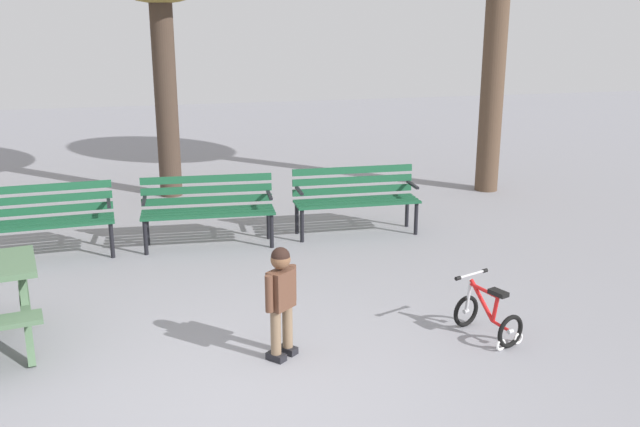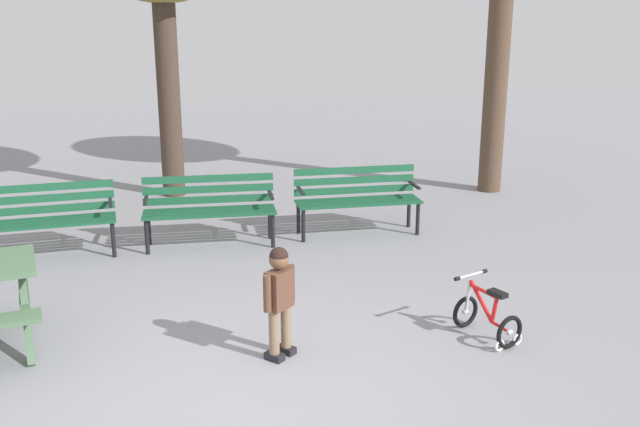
{
  "view_description": "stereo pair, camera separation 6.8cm",
  "coord_description": "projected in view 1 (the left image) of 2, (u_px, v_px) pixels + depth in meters",
  "views": [
    {
      "loc": [
        -0.58,
        -4.59,
        2.78
      ],
      "look_at": [
        1.08,
        1.99,
        0.85
      ],
      "focal_mm": 39.84,
      "sensor_mm": 36.0,
      "label": 1
    },
    {
      "loc": [
        -0.51,
        -4.61,
        2.78
      ],
      "look_at": [
        1.08,
        1.99,
        0.85
      ],
      "focal_mm": 39.84,
      "sensor_mm": 36.0,
      "label": 2
    }
  ],
  "objects": [
    {
      "name": "child_standing",
      "position": [
        281.0,
        294.0,
        5.79
      ],
      "size": [
        0.3,
        0.28,
        0.96
      ],
      "color": "#7F664C",
      "rests_on": "ground"
    },
    {
      "name": "kids_bicycle",
      "position": [
        488.0,
        316.0,
        6.25
      ],
      "size": [
        0.51,
        0.63,
        0.54
      ],
      "color": "black",
      "rests_on": "ground"
    },
    {
      "name": "park_bench_right",
      "position": [
        355.0,
        195.0,
        9.16
      ],
      "size": [
        1.61,
        0.51,
        0.85
      ],
      "color": "#195133",
      "rests_on": "ground"
    },
    {
      "name": "ground",
      "position": [
        244.0,
        407.0,
        5.18
      ],
      "size": [
        36.0,
        36.0,
        0.0
      ],
      "primitive_type": "plane",
      "color": "gray"
    },
    {
      "name": "park_bench_far_left",
      "position": [
        42.0,
        215.0,
        8.22
      ],
      "size": [
        1.62,
        0.54,
        0.85
      ],
      "color": "#195133",
      "rests_on": "ground"
    },
    {
      "name": "park_bench_left",
      "position": [
        208.0,
        205.0,
        8.67
      ],
      "size": [
        1.63,
        0.57,
        0.85
      ],
      "color": "#195133",
      "rests_on": "ground"
    }
  ]
}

